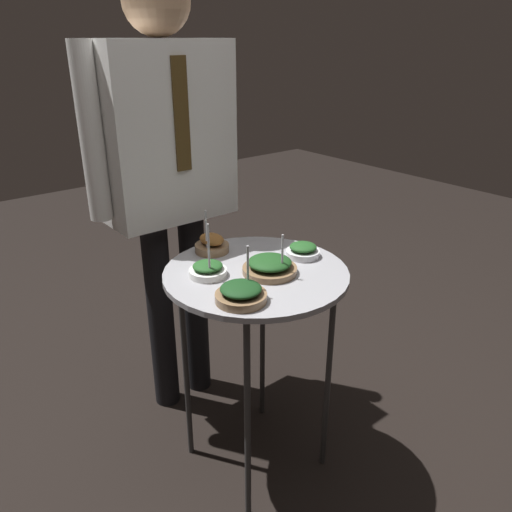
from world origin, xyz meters
name	(u,v)px	position (x,y,z in m)	size (l,w,h in m)	color
ground_plane	(256,456)	(0.00, 0.00, 0.00)	(8.00, 8.00, 0.00)	black
serving_cart	(256,291)	(0.00, 0.00, 0.70)	(0.58, 0.58, 0.77)	#939399
bowl_spinach_front_right	(270,266)	(0.02, -0.04, 0.79)	(0.17, 0.17, 0.14)	brown
bowl_spinach_far_rim	(303,251)	(0.19, -0.01, 0.79)	(0.11, 0.11, 0.05)	silver
bowl_spinach_back_left	(208,270)	(-0.14, 0.06, 0.79)	(0.12, 0.12, 0.18)	white
bowl_spinach_front_left	(241,293)	(-0.16, -0.13, 0.79)	(0.14, 0.14, 0.15)	brown
bowl_roast_mid_right	(212,244)	(-0.02, 0.21, 0.80)	(0.12, 0.12, 0.16)	brown
waiter_figure	(167,155)	(-0.01, 0.49, 1.05)	(0.61, 0.23, 1.66)	black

